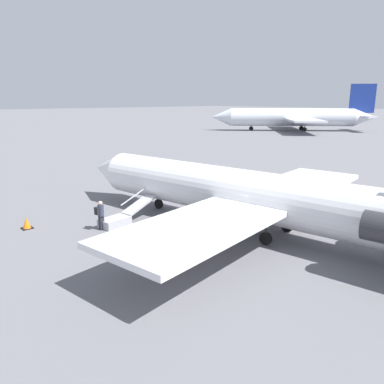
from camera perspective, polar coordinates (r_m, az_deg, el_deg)
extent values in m
plane|color=slate|center=(22.30, 7.85, -5.71)|extent=(600.00, 600.00, 0.00)
cylinder|color=white|center=(21.67, 8.03, -0.30)|extent=(21.49, 6.36, 2.80)
cone|color=white|center=(29.71, -12.48, 3.37)|extent=(3.50, 3.22, 2.74)
cube|color=white|center=(16.52, 0.45, -5.48)|extent=(5.92, 9.58, 0.28)
cube|color=white|center=(26.38, 16.70, 1.33)|extent=(5.92, 9.58, 0.28)
cylinder|color=black|center=(26.28, -5.10, -1.80)|extent=(0.71, 0.29, 0.69)
cylinder|color=#2D2D33|center=(26.16, -5.12, -0.84)|extent=(0.12, 0.12, 0.22)
cylinder|color=black|center=(20.17, 11.18, -6.96)|extent=(0.71, 0.29, 0.69)
cylinder|color=#2D2D33|center=(20.01, 11.24, -5.74)|extent=(0.12, 0.12, 0.22)
cylinder|color=black|center=(22.30, 14.27, -5.08)|extent=(0.71, 0.29, 0.69)
cylinder|color=#2D2D33|center=(22.16, 14.34, -3.97)|extent=(0.12, 0.12, 0.22)
cylinder|color=silver|center=(95.18, 14.89, 10.96)|extent=(23.69, 23.64, 4.19)
cone|color=silver|center=(93.59, 4.45, 11.33)|extent=(6.16, 6.16, 4.10)
cone|color=silver|center=(99.80, 24.89, 10.27)|extent=(6.75, 6.75, 4.10)
cube|color=navy|center=(99.34, 24.55, 12.84)|extent=(4.39, 4.37, 6.70)
cube|color=silver|center=(99.61, 24.64, 10.53)|extent=(10.05, 10.07, 0.21)
cube|color=silver|center=(87.41, 16.82, 10.40)|extent=(13.43, 13.44, 0.42)
cube|color=silver|center=(103.55, 14.86, 10.99)|extent=(13.43, 13.44, 0.42)
cylinder|color=black|center=(94.08, 9.01, 9.55)|extent=(0.92, 0.91, 1.04)
cylinder|color=#4C4C51|center=(94.03, 9.02, 9.97)|extent=(0.19, 0.19, 0.32)
cylinder|color=black|center=(94.07, 16.77, 9.14)|extent=(0.92, 0.91, 1.04)
cylinder|color=#4C4C51|center=(94.03, 16.80, 9.55)|extent=(0.19, 0.19, 0.32)
cylinder|color=black|center=(97.75, 16.30, 9.33)|extent=(0.92, 0.91, 1.04)
cylinder|color=#4C4C51|center=(97.70, 16.33, 9.73)|extent=(0.19, 0.19, 0.32)
cube|color=#B2B2B7|center=(23.14, -11.70, -4.49)|extent=(1.39, 1.96, 0.50)
cube|color=#B2B2B7|center=(24.20, -8.10, -1.96)|extent=(1.27, 2.36, 0.87)
cube|color=#B2B2B7|center=(24.39, -8.86, -0.64)|extent=(0.43, 2.20, 0.82)
cube|color=#23232D|center=(22.60, -13.63, -4.57)|extent=(0.24, 0.31, 0.85)
cylinder|color=#33384C|center=(22.38, -13.74, -2.75)|extent=(0.36, 0.36, 0.65)
sphere|color=beige|center=(22.26, -13.81, -1.65)|extent=(0.24, 0.24, 0.24)
cube|color=black|center=(22.22, -14.30, -2.82)|extent=(0.31, 0.22, 0.44)
cube|color=black|center=(24.36, -23.82, -5.06)|extent=(0.63, 0.63, 0.03)
cone|color=orange|center=(24.26, -23.90, -4.32)|extent=(0.49, 0.49, 0.69)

